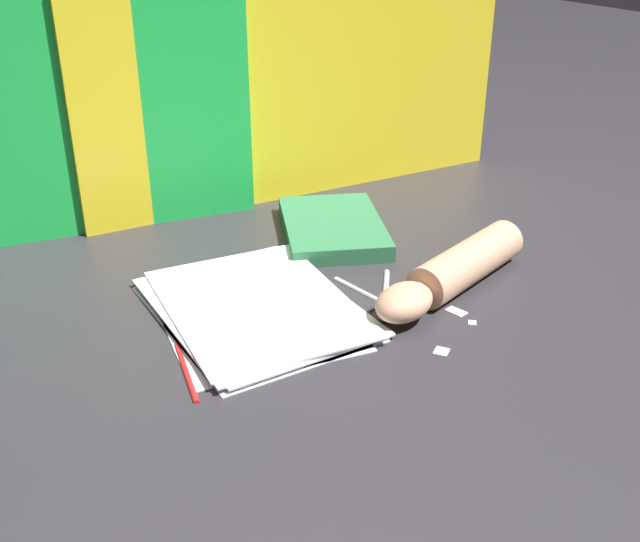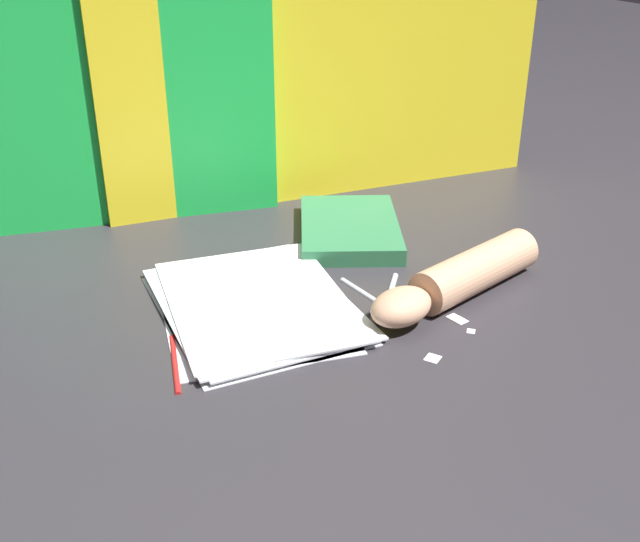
# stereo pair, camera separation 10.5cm
# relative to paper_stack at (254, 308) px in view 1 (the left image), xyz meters

# --- Properties ---
(ground_plane) EXTENTS (6.00, 6.00, 0.00)m
(ground_plane) POSITION_rel_paper_stack_xyz_m (0.09, -0.04, -0.01)
(ground_plane) COLOR #2D2B30
(backdrop_panel_left) EXTENTS (0.56, 0.07, 0.41)m
(backdrop_panel_left) POSITION_rel_paper_stack_xyz_m (-0.12, 0.40, 0.20)
(backdrop_panel_left) COLOR green
(backdrop_panel_left) RESTS_ON ground_plane
(backdrop_panel_center) EXTENTS (0.88, 0.04, 0.42)m
(backdrop_panel_center) POSITION_rel_paper_stack_xyz_m (0.29, 0.40, 0.20)
(backdrop_panel_center) COLOR yellow
(backdrop_panel_center) RESTS_ON ground_plane
(paper_stack) EXTENTS (0.28, 0.35, 0.02)m
(paper_stack) POSITION_rel_paper_stack_xyz_m (0.00, 0.00, 0.00)
(paper_stack) COLOR white
(paper_stack) RESTS_ON ground_plane
(book_closed) EXTENTS (0.24, 0.29, 0.03)m
(book_closed) POSITION_rel_paper_stack_xyz_m (0.23, 0.19, 0.01)
(book_closed) COLOR #2D7247
(book_closed) RESTS_ON ground_plane
(scissors) EXTENTS (0.12, 0.17, 0.01)m
(scissors) POSITION_rel_paper_stack_xyz_m (0.18, -0.07, -0.00)
(scissors) COLOR silver
(scissors) RESTS_ON ground_plane
(hand_forearm) EXTENTS (0.34, 0.18, 0.06)m
(hand_forearm) POSITION_rel_paper_stack_xyz_m (0.29, -0.08, 0.02)
(hand_forearm) COLOR tan
(hand_forearm) RESTS_ON ground_plane
(paper_scrap_near) EXTENTS (0.02, 0.02, 0.00)m
(paper_scrap_near) POSITION_rel_paper_stack_xyz_m (0.26, -0.17, -0.01)
(paper_scrap_near) COLOR white
(paper_scrap_near) RESTS_ON ground_plane
(paper_scrap_mid) EXTENTS (0.02, 0.03, 0.00)m
(paper_scrap_mid) POSITION_rel_paper_stack_xyz_m (0.26, -0.13, -0.01)
(paper_scrap_mid) COLOR white
(paper_scrap_mid) RESTS_ON ground_plane
(paper_scrap_far) EXTENTS (0.03, 0.03, 0.00)m
(paper_scrap_far) POSITION_rel_paper_stack_xyz_m (0.18, -0.21, -0.01)
(paper_scrap_far) COLOR white
(paper_scrap_far) RESTS_ON ground_plane
(pen) EXTENTS (0.03, 0.13, 0.01)m
(pen) POSITION_rel_paper_stack_xyz_m (-0.14, -0.10, -0.00)
(pen) COLOR red
(pen) RESTS_ON ground_plane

